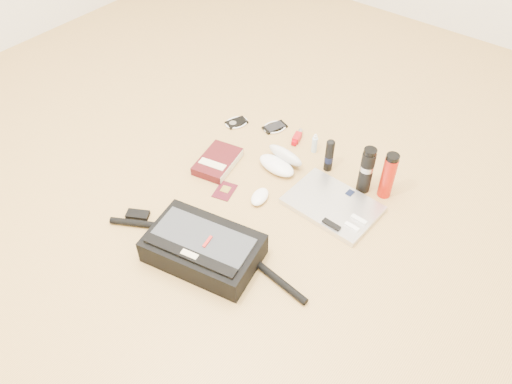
# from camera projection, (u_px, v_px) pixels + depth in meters

# --- Properties ---
(ground) EXTENTS (4.00, 4.00, 0.00)m
(ground) POSITION_uv_depth(u_px,v_px,m) (254.00, 210.00, 2.08)
(ground) COLOR tan
(ground) RESTS_ON ground
(messenger_bag) EXTENTS (0.85, 0.34, 0.12)m
(messenger_bag) POSITION_uv_depth(u_px,v_px,m) (203.00, 248.00, 1.87)
(messenger_bag) COLOR black
(messenger_bag) RESTS_ON ground
(laptop) EXTENTS (0.38, 0.28, 0.04)m
(laptop) POSITION_uv_depth(u_px,v_px,m) (333.00, 205.00, 2.08)
(laptop) COLOR silver
(laptop) RESTS_ON ground
(book) EXTENTS (0.19, 0.25, 0.04)m
(book) POSITION_uv_depth(u_px,v_px,m) (218.00, 162.00, 2.27)
(book) COLOR #410E11
(book) RESTS_ON ground
(passport) EXTENTS (0.10, 0.12, 0.01)m
(passport) POSITION_uv_depth(u_px,v_px,m) (225.00, 191.00, 2.16)
(passport) COLOR #470E19
(passport) RESTS_ON ground
(mouse) EXTENTS (0.09, 0.12, 0.04)m
(mouse) POSITION_uv_depth(u_px,v_px,m) (260.00, 197.00, 2.11)
(mouse) COLOR white
(mouse) RESTS_ON ground
(sunglasses_case) EXTENTS (0.20, 0.17, 0.11)m
(sunglasses_case) POSITION_uv_depth(u_px,v_px,m) (281.00, 160.00, 2.24)
(sunglasses_case) COLOR white
(sunglasses_case) RESTS_ON ground
(ipod) EXTENTS (0.12, 0.12, 0.01)m
(ipod) POSITION_uv_depth(u_px,v_px,m) (236.00, 123.00, 2.49)
(ipod) COLOR black
(ipod) RESTS_ON ground
(phone) EXTENTS (0.12, 0.13, 0.01)m
(phone) POSITION_uv_depth(u_px,v_px,m) (275.00, 127.00, 2.47)
(phone) COLOR black
(phone) RESTS_ON ground
(inhaler) EXTENTS (0.05, 0.11, 0.03)m
(inhaler) POSITION_uv_depth(u_px,v_px,m) (297.00, 137.00, 2.40)
(inhaler) COLOR maroon
(inhaler) RESTS_ON ground
(spray_bottle) EXTENTS (0.03, 0.03, 0.10)m
(spray_bottle) POSITION_uv_depth(u_px,v_px,m) (315.00, 144.00, 2.32)
(spray_bottle) COLOR #B6DDF5
(spray_bottle) RESTS_ON ground
(aerosol_can) EXTENTS (0.05, 0.05, 0.16)m
(aerosol_can) POSITION_uv_depth(u_px,v_px,m) (329.00, 155.00, 2.20)
(aerosol_can) COLOR black
(aerosol_can) RESTS_ON ground
(thermos_black) EXTENTS (0.08, 0.08, 0.22)m
(thermos_black) POSITION_uv_depth(u_px,v_px,m) (366.00, 170.00, 2.09)
(thermos_black) COLOR black
(thermos_black) RESTS_ON ground
(thermos_red) EXTENTS (0.07, 0.07, 0.22)m
(thermos_red) POSITION_uv_depth(u_px,v_px,m) (388.00, 176.00, 2.07)
(thermos_red) COLOR #AF180B
(thermos_red) RESTS_ON ground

